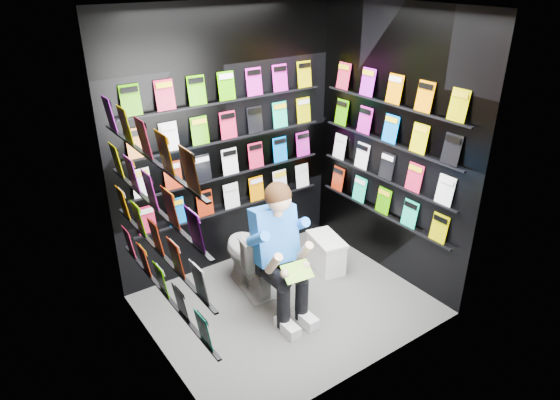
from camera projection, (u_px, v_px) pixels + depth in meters
floor at (287, 305)px, 4.65m from camera, size 2.40×2.40×0.00m
ceiling at (290, 7)px, 3.52m from camera, size 2.40×2.40×0.00m
wall_back at (228, 143)px, 4.82m from camera, size 2.40×0.04×2.60m
wall_front at (376, 224)px, 3.34m from camera, size 2.40×0.04×2.60m
wall_left at (149, 215)px, 3.46m from camera, size 0.04×2.00×2.60m
wall_right at (391, 148)px, 4.70m from camera, size 0.04×2.00×2.60m
comics_back at (229, 144)px, 4.79m from camera, size 2.10×0.06×1.37m
comics_left at (153, 214)px, 3.47m from camera, size 0.06×1.70×1.37m
comics_right at (389, 148)px, 4.69m from camera, size 0.06×1.70×1.37m
toilet at (251, 255)px, 4.74m from camera, size 0.52×0.80×0.73m
longbox at (326, 254)px, 5.14m from camera, size 0.32×0.47×0.32m
longbox_lid at (327, 239)px, 5.06m from camera, size 0.35×0.50×0.03m
reader at (273, 235)px, 4.29m from camera, size 0.60×0.81×1.37m
held_comic at (297, 272)px, 4.11m from camera, size 0.27×0.18×0.11m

